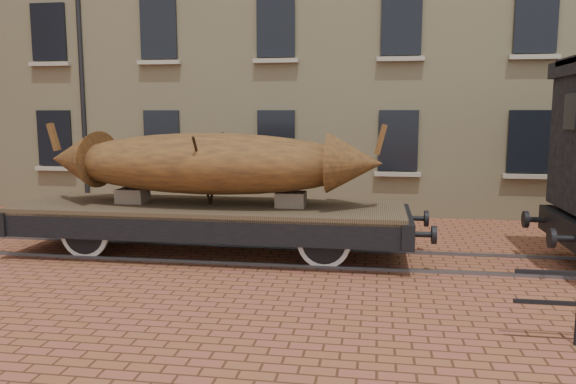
# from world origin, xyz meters

# --- Properties ---
(ground) EXTENTS (90.00, 90.00, 0.00)m
(ground) POSITION_xyz_m (0.00, 0.00, 0.00)
(ground) COLOR brown
(rail_track) EXTENTS (30.00, 1.52, 0.06)m
(rail_track) POSITION_xyz_m (0.00, 0.00, 0.03)
(rail_track) COLOR #59595E
(rail_track) RESTS_ON ground
(flatcar_wagon) EXTENTS (9.09, 2.47, 1.37)m
(flatcar_wagon) POSITION_xyz_m (-3.03, 0.00, 0.86)
(flatcar_wagon) COLOR brown
(flatcar_wagon) RESTS_ON ground
(iron_boat) EXTENTS (7.25, 2.11, 1.71)m
(iron_boat) POSITION_xyz_m (-3.02, 0.00, 1.94)
(iron_boat) COLOR brown
(iron_boat) RESTS_ON flatcar_wagon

